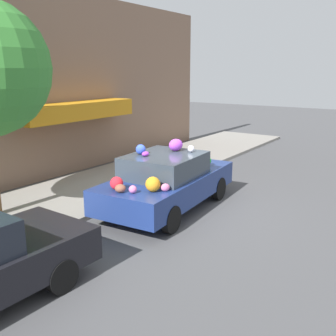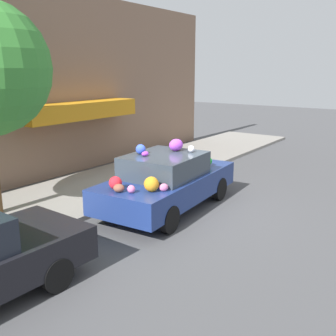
# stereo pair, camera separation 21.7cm
# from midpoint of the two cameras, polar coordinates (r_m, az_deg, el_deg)

# --- Properties ---
(ground_plane) EXTENTS (60.00, 60.00, 0.00)m
(ground_plane) POSITION_cam_midpoint_polar(r_m,az_deg,el_deg) (10.25, -0.69, -5.84)
(ground_plane) COLOR #4C4C4F
(sidewalk_curb) EXTENTS (24.00, 3.20, 0.12)m
(sidewalk_curb) POSITION_cam_midpoint_polar(r_m,az_deg,el_deg) (11.90, -11.42, -2.96)
(sidewalk_curb) COLOR gray
(sidewalk_curb) RESTS_ON ground
(building_facade) EXTENTS (18.00, 1.20, 5.97)m
(building_facade) POSITION_cam_midpoint_polar(r_m,az_deg,el_deg) (13.14, -18.72, 10.93)
(building_facade) COLOR #846651
(building_facade) RESTS_ON ground
(fire_hydrant) EXTENTS (0.20, 0.20, 0.70)m
(fire_hydrant) POSITION_cam_midpoint_polar(r_m,az_deg,el_deg) (11.88, -4.79, -0.73)
(fire_hydrant) COLOR #B2B2B7
(fire_hydrant) RESTS_ON sidewalk_curb
(art_car) EXTENTS (4.40, 2.14, 1.77)m
(art_car) POSITION_cam_midpoint_polar(r_m,az_deg,el_deg) (9.98, -0.71, -1.78)
(art_car) COLOR navy
(art_car) RESTS_ON ground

